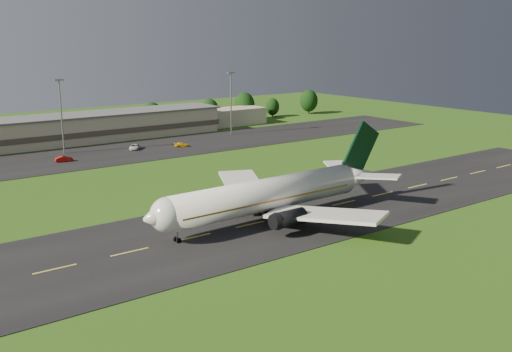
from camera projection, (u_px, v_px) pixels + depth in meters
ground at (194, 238)px, 90.79m from camera, size 360.00×360.00×0.00m
taxiway at (194, 237)px, 90.78m from camera, size 220.00×30.00×0.10m
apron at (55, 161)px, 147.45m from camera, size 260.00×30.00×0.10m
airliner at (270, 195)px, 98.32m from camera, size 51.27×42.17×15.57m
terminal at (51, 131)px, 169.20m from camera, size 145.00×16.00×8.40m
light_mast_centre at (61, 107)px, 153.60m from camera, size 2.40×1.20×20.35m
light_mast_east at (231, 96)px, 184.94m from camera, size 2.40×1.20×20.35m
tree_line at (122, 117)px, 191.70m from camera, size 195.61×9.24×10.69m
service_vehicle_b at (64, 159)px, 145.83m from camera, size 4.56×2.22×1.44m
service_vehicle_c at (135, 147)px, 161.92m from camera, size 5.10×5.66×1.46m
service_vehicle_d at (182, 145)px, 165.93m from camera, size 4.56×3.07×1.23m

